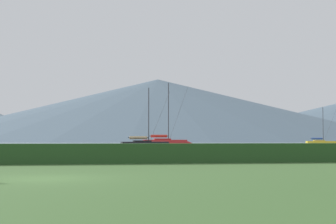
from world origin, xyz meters
TOP-DOWN VIEW (x-y plane):
  - ground_plane at (0.00, 0.00)m, footprint 1000.00×1000.00m
  - harbor_water at (0.00, 137.00)m, footprint 320.00×246.00m
  - hedge_line at (0.00, 11.00)m, footprint 80.00×1.20m
  - sailboat_slip_1 at (48.09, 78.46)m, footprint 6.79×3.13m
  - sailboat_slip_2 at (9.07, 50.32)m, footprint 7.50×2.66m
  - sailboat_slip_6 at (14.91, 71.11)m, footprint 8.93×2.73m
  - distant_hill_east_ridge at (43.21, 298.88)m, footprint 294.25×294.25m

SIDE VIEW (x-z plane):
  - ground_plane at x=0.00m, z-range 0.00..0.00m
  - harbor_water at x=0.00m, z-range 0.00..0.00m
  - sailboat_slip_1 at x=48.09m, z-range -3.38..4.48m
  - hedge_line at x=0.00m, z-range 0.00..1.18m
  - sailboat_slip_2 at x=9.07m, z-range -3.62..4.84m
  - sailboat_slip_6 at x=14.91m, z-range -5.00..6.49m
  - distant_hill_east_ridge at x=43.21m, z-range 0.00..38.79m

